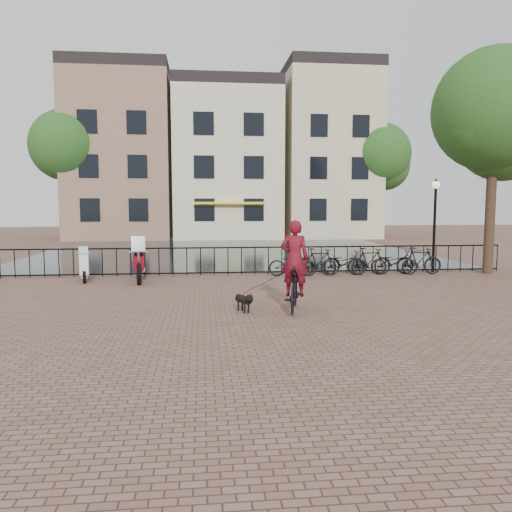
{
  "coord_description": "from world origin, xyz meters",
  "views": [
    {
      "loc": [
        -1.42,
        -10.2,
        2.58
      ],
      "look_at": [
        0.0,
        3.0,
        1.2
      ],
      "focal_mm": 35.0,
      "sensor_mm": 36.0,
      "label": 1
    }
  ],
  "objects": [
    {
      "name": "lamp_post",
      "position": [
        7.2,
        7.6,
        2.38
      ],
      "size": [
        0.3,
        0.3,
        3.45
      ],
      "color": "black",
      "rests_on": "ground"
    },
    {
      "name": "parked_bike_3",
      "position": [
        4.65,
        7.4,
        0.5
      ],
      "size": [
        1.69,
        0.58,
        1.0
      ],
      "primitive_type": "imported",
      "rotation": [
        0.0,
        0.0,
        1.64
      ],
      "color": "black",
      "rests_on": "ground"
    },
    {
      "name": "parked_bike_1",
      "position": [
        2.75,
        7.4,
        0.5
      ],
      "size": [
        1.71,
        0.65,
        1.0
      ],
      "primitive_type": "imported",
      "rotation": [
        0.0,
        0.0,
        1.68
      ],
      "color": "black",
      "rests_on": "ground"
    },
    {
      "name": "canal_house_left",
      "position": [
        -7.5,
        30.0,
        6.4
      ],
      "size": [
        7.5,
        9.0,
        12.8
      ],
      "color": "#83594C",
      "rests_on": "ground"
    },
    {
      "name": "ground",
      "position": [
        0.0,
        0.0,
        0.0
      ],
      "size": [
        100.0,
        100.0,
        0.0
      ],
      "primitive_type": "plane",
      "color": "brown",
      "rests_on": "ground"
    },
    {
      "name": "canal_water",
      "position": [
        0.0,
        17.3,
        0.0
      ],
      "size": [
        20.0,
        20.0,
        0.0
      ],
      "primitive_type": "plane",
      "color": "black",
      "rests_on": "ground"
    },
    {
      "name": "parked_bike_2",
      "position": [
        3.7,
        7.4,
        0.45
      ],
      "size": [
        1.72,
        0.62,
        0.9
      ],
      "primitive_type": "imported",
      "rotation": [
        0.0,
        0.0,
        1.56
      ],
      "color": "black",
      "rests_on": "ground"
    },
    {
      "name": "scooter",
      "position": [
        -5.4,
        7.0,
        0.62
      ],
      "size": [
        0.65,
        1.39,
        1.25
      ],
      "rotation": [
        0.0,
        0.0,
        0.21
      ],
      "color": "white",
      "rests_on": "ground"
    },
    {
      "name": "canal_house_mid",
      "position": [
        0.5,
        30.0,
        5.9
      ],
      "size": [
        8.0,
        9.5,
        11.8
      ],
      "color": "#BFB690",
      "rests_on": "ground"
    },
    {
      "name": "tree_far_left",
      "position": [
        -11.0,
        27.0,
        6.73
      ],
      "size": [
        5.04,
        5.04,
        9.27
      ],
      "color": "black",
      "rests_on": "ground"
    },
    {
      "name": "canal_house_right",
      "position": [
        8.5,
        30.0,
        6.65
      ],
      "size": [
        7.0,
        9.0,
        13.3
      ],
      "color": "#C3B491",
      "rests_on": "ground"
    },
    {
      "name": "dog",
      "position": [
        -0.46,
        1.56,
        0.24
      ],
      "size": [
        0.5,
        0.75,
        0.48
      ],
      "rotation": [
        0.0,
        0.0,
        0.41
      ],
      "color": "black",
      "rests_on": "ground"
    },
    {
      "name": "railing",
      "position": [
        0.0,
        8.0,
        0.5
      ],
      "size": [
        20.0,
        0.05,
        1.02
      ],
      "color": "black",
      "rests_on": "ground"
    },
    {
      "name": "parked_bike_4",
      "position": [
        5.6,
        7.4,
        0.45
      ],
      "size": [
        1.78,
        0.84,
        0.9
      ],
      "primitive_type": "imported",
      "rotation": [
        0.0,
        0.0,
        1.43
      ],
      "color": "black",
      "rests_on": "ground"
    },
    {
      "name": "parked_bike_0",
      "position": [
        1.8,
        7.4,
        0.45
      ],
      "size": [
        1.78,
        0.82,
        0.9
      ],
      "primitive_type": "imported",
      "rotation": [
        0.0,
        0.0,
        1.44
      ],
      "color": "black",
      "rests_on": "ground"
    },
    {
      "name": "tree_far_right",
      "position": [
        12.0,
        27.0,
        6.35
      ],
      "size": [
        4.76,
        4.76,
        8.76
      ],
      "color": "black",
      "rests_on": "ground"
    },
    {
      "name": "cyclist",
      "position": [
        0.78,
        1.59,
        0.98
      ],
      "size": [
        0.98,
        1.96,
        2.57
      ],
      "rotation": [
        0.0,
        0.0,
        2.89
      ],
      "color": "black",
      "rests_on": "ground"
    },
    {
      "name": "tree_near_right",
      "position": [
        9.2,
        7.3,
        5.97
      ],
      "size": [
        4.48,
        4.48,
        8.24
      ],
      "color": "black",
      "rests_on": "ground"
    },
    {
      "name": "motorcycle",
      "position": [
        -3.56,
        6.84,
        0.8
      ],
      "size": [
        0.79,
        2.29,
        1.6
      ],
      "rotation": [
        0.0,
        0.0,
        0.11
      ],
      "color": "maroon",
      "rests_on": "ground"
    },
    {
      "name": "parked_bike_5",
      "position": [
        6.55,
        7.4,
        0.5
      ],
      "size": [
        1.7,
        0.63,
        1.0
      ],
      "primitive_type": "imported",
      "rotation": [
        0.0,
        0.0,
        1.47
      ],
      "color": "black",
      "rests_on": "ground"
    }
  ]
}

